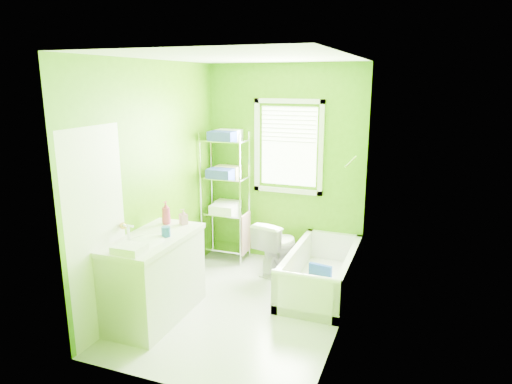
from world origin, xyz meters
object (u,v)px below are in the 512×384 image
at_px(bathtub, 320,278).
at_px(vanity, 154,275).
at_px(toilet, 277,246).
at_px(wire_shelf_unit, 226,182).

height_order(bathtub, vanity, vanity).
bearing_deg(toilet, vanity, 74.07).
xyz_separation_m(bathtub, toilet, (-0.65, 0.34, 0.19)).
distance_m(bathtub, vanity, 1.91).
xyz_separation_m(toilet, wire_shelf_unit, (-0.78, 0.19, 0.73)).
xyz_separation_m(vanity, wire_shelf_unit, (0.04, 1.73, 0.61)).
relative_size(bathtub, vanity, 1.32).
height_order(vanity, wire_shelf_unit, wire_shelf_unit).
height_order(bathtub, wire_shelf_unit, wire_shelf_unit).
bearing_deg(toilet, bathtub, 163.88).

